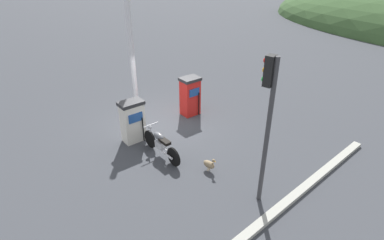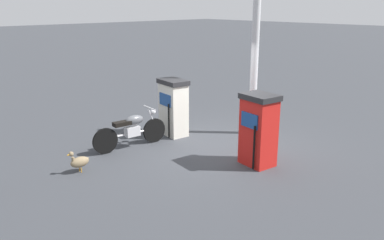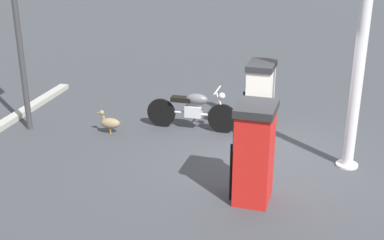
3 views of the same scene
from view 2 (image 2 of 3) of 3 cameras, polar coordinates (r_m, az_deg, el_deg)
name	(u,v)px [view 2 (image 2 of 3)]	position (r m, az deg, el deg)	size (l,w,h in m)	color
ground_plane	(216,146)	(10.02, 3.44, -3.78)	(120.00, 120.00, 0.00)	#383A3F
fuel_pump_near	(173,107)	(10.67, -2.70, 1.86)	(0.67, 0.90, 1.53)	silver
fuel_pump_far	(258,129)	(8.77, 9.55, -1.36)	(0.71, 0.84, 1.61)	red
motorcycle_near_pump	(132,129)	(9.90, -8.71, -1.34)	(1.99, 0.58, 0.95)	black
wandering_duck	(79,161)	(8.76, -15.93, -5.76)	(0.50, 0.21, 0.51)	#847051
canopy_support_pole	(255,52)	(10.65, 9.05, 9.65)	(0.40, 0.40, 4.63)	silver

